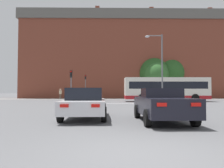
% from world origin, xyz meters
% --- Properties ---
extents(ground_plane, '(400.00, 400.00, 0.00)m').
position_xyz_m(ground_plane, '(0.00, 0.00, 0.00)').
color(ground_plane, '#545456').
extents(stop_line_strip, '(7.43, 0.30, 0.01)m').
position_xyz_m(stop_line_strip, '(0.00, 19.10, 0.00)').
color(stop_line_strip, silver).
rests_on(stop_line_strip, ground_plane).
extents(far_pavement, '(68.25, 2.50, 0.01)m').
position_xyz_m(far_pavement, '(0.00, 34.33, 0.01)').
color(far_pavement, gray).
rests_on(far_pavement, ground_plane).
extents(brick_civic_building, '(43.52, 13.57, 20.04)m').
position_xyz_m(brick_civic_building, '(3.09, 44.40, 8.92)').
color(brick_civic_building, brown).
rests_on(brick_civic_building, ground_plane).
extents(car_saloon_left, '(2.12, 4.82, 1.44)m').
position_xyz_m(car_saloon_left, '(-1.69, 6.16, 0.74)').
color(car_saloon_left, silver).
rests_on(car_saloon_left, ground_plane).
extents(car_roadster_right, '(1.99, 4.37, 1.41)m').
position_xyz_m(car_roadster_right, '(1.71, 4.84, 0.72)').
color(car_roadster_right, black).
rests_on(car_roadster_right, ground_plane).
extents(bus_crossing_lead, '(10.90, 2.71, 3.12)m').
position_xyz_m(bus_crossing_lead, '(6.98, 24.24, 1.67)').
color(bus_crossing_lead, silver).
rests_on(bus_crossing_lead, ground_plane).
extents(traffic_light_far_left, '(0.26, 0.31, 4.26)m').
position_xyz_m(traffic_light_far_left, '(-4.67, 33.79, 2.86)').
color(traffic_light_far_left, slate).
rests_on(traffic_light_far_left, ground_plane).
extents(traffic_light_near_left, '(0.26, 0.31, 3.64)m').
position_xyz_m(traffic_light_near_left, '(-4.72, 19.56, 2.47)').
color(traffic_light_near_left, slate).
rests_on(traffic_light_near_left, ground_plane).
extents(street_lamp_junction, '(1.98, 0.36, 7.70)m').
position_xyz_m(street_lamp_junction, '(5.07, 19.70, 4.65)').
color(street_lamp_junction, slate).
rests_on(street_lamp_junction, ground_plane).
extents(pedestrian_waiting, '(0.45, 0.43, 1.85)m').
position_xyz_m(pedestrian_waiting, '(-9.32, 35.08, 1.10)').
color(pedestrian_waiting, brown).
rests_on(pedestrian_waiting, ground_plane).
extents(tree_by_building, '(6.09, 6.09, 8.01)m').
position_xyz_m(tree_by_building, '(8.36, 38.63, 4.81)').
color(tree_by_building, '#4C3823').
rests_on(tree_by_building, ground_plane).
extents(tree_kerbside, '(5.71, 5.71, 8.07)m').
position_xyz_m(tree_kerbside, '(11.84, 39.44, 5.07)').
color(tree_kerbside, '#4C3823').
rests_on(tree_kerbside, ground_plane).
extents(tree_distant, '(5.23, 5.23, 7.32)m').
position_xyz_m(tree_distant, '(8.46, 37.79, 4.57)').
color(tree_distant, '#4C3823').
rests_on(tree_distant, ground_plane).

